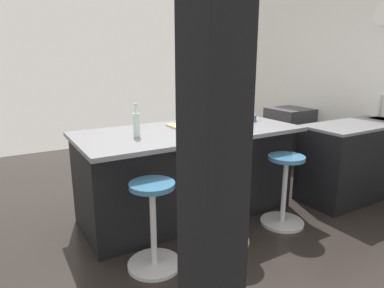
{
  "coord_description": "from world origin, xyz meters",
  "views": [
    {
      "loc": [
        1.51,
        2.71,
        1.66
      ],
      "look_at": [
        -0.18,
        -0.15,
        0.81
      ],
      "focal_mm": 31.4,
      "sensor_mm": 36.0,
      "label": 1
    }
  ],
  "objects_px": {
    "cutting_board": "(186,125)",
    "fruit_bowl": "(246,117)",
    "water_bottle": "(136,124)",
    "apple_red": "(187,120)",
    "apple_yellow": "(195,119)",
    "oven_range": "(289,136)",
    "stool_by_window": "(284,192)",
    "stool_near_camera": "(153,228)",
    "kitchen_island": "(187,172)",
    "stool_middle": "(226,208)"
  },
  "relations": [
    {
      "from": "stool_by_window",
      "to": "apple_yellow",
      "type": "bearing_deg",
      "value": -59.17
    },
    {
      "from": "stool_middle",
      "to": "stool_near_camera",
      "type": "height_order",
      "value": "same"
    },
    {
      "from": "oven_range",
      "to": "water_bottle",
      "type": "xyz_separation_m",
      "value": [
        2.95,
        0.89,
        0.63
      ]
    },
    {
      "from": "stool_middle",
      "to": "water_bottle",
      "type": "distance_m",
      "value": 1.13
    },
    {
      "from": "cutting_board",
      "to": "water_bottle",
      "type": "bearing_deg",
      "value": 18.34
    },
    {
      "from": "oven_range",
      "to": "stool_near_camera",
      "type": "bearing_deg",
      "value": 26.28
    },
    {
      "from": "stool_middle",
      "to": "cutting_board",
      "type": "height_order",
      "value": "cutting_board"
    },
    {
      "from": "water_bottle",
      "to": "apple_red",
      "type": "bearing_deg",
      "value": -159.83
    },
    {
      "from": "apple_yellow",
      "to": "water_bottle",
      "type": "distance_m",
      "value": 0.83
    },
    {
      "from": "stool_near_camera",
      "to": "fruit_bowl",
      "type": "bearing_deg",
      "value": -153.61
    },
    {
      "from": "oven_range",
      "to": "stool_near_camera",
      "type": "distance_m",
      "value": 3.44
    },
    {
      "from": "cutting_board",
      "to": "apple_red",
      "type": "distance_m",
      "value": 0.08
    },
    {
      "from": "oven_range",
      "to": "stool_middle",
      "type": "relative_size",
      "value": 1.21
    },
    {
      "from": "kitchen_island",
      "to": "apple_red",
      "type": "height_order",
      "value": "apple_red"
    },
    {
      "from": "kitchen_island",
      "to": "apple_red",
      "type": "bearing_deg",
      "value": -120.4
    },
    {
      "from": "oven_range",
      "to": "kitchen_island",
      "type": "height_order",
      "value": "kitchen_island"
    },
    {
      "from": "stool_near_camera",
      "to": "apple_red",
      "type": "height_order",
      "value": "apple_red"
    },
    {
      "from": "cutting_board",
      "to": "apple_yellow",
      "type": "xyz_separation_m",
      "value": [
        -0.14,
        -0.04,
        0.05
      ]
    },
    {
      "from": "apple_yellow",
      "to": "stool_by_window",
      "type": "bearing_deg",
      "value": 120.83
    },
    {
      "from": "fruit_bowl",
      "to": "apple_yellow",
      "type": "bearing_deg",
      "value": -10.06
    },
    {
      "from": "oven_range",
      "to": "stool_by_window",
      "type": "height_order",
      "value": "oven_range"
    },
    {
      "from": "stool_by_window",
      "to": "stool_near_camera",
      "type": "distance_m",
      "value": 1.44
    },
    {
      "from": "oven_range",
      "to": "apple_red",
      "type": "height_order",
      "value": "apple_red"
    },
    {
      "from": "stool_by_window",
      "to": "fruit_bowl",
      "type": "bearing_deg",
      "value": -97.73
    },
    {
      "from": "apple_yellow",
      "to": "oven_range",
      "type": "bearing_deg",
      "value": -163.44
    },
    {
      "from": "stool_by_window",
      "to": "kitchen_island",
      "type": "bearing_deg",
      "value": -44.59
    },
    {
      "from": "water_bottle",
      "to": "cutting_board",
      "type": "bearing_deg",
      "value": -161.66
    },
    {
      "from": "kitchen_island",
      "to": "stool_by_window",
      "type": "height_order",
      "value": "kitchen_island"
    },
    {
      "from": "kitchen_island",
      "to": "cutting_board",
      "type": "bearing_deg",
      "value": -113.15
    },
    {
      "from": "kitchen_island",
      "to": "apple_red",
      "type": "relative_size",
      "value": 27.75
    },
    {
      "from": "apple_yellow",
      "to": "fruit_bowl",
      "type": "xyz_separation_m",
      "value": [
        -0.63,
        0.11,
        -0.02
      ]
    },
    {
      "from": "stool_middle",
      "to": "stool_near_camera",
      "type": "xyz_separation_m",
      "value": [
        0.72,
        0.0,
        0.0
      ]
    },
    {
      "from": "apple_yellow",
      "to": "cutting_board",
      "type": "bearing_deg",
      "value": 15.01
    },
    {
      "from": "kitchen_island",
      "to": "stool_near_camera",
      "type": "relative_size",
      "value": 3.12
    },
    {
      "from": "stool_near_camera",
      "to": "apple_red",
      "type": "distance_m",
      "value": 1.38
    },
    {
      "from": "oven_range",
      "to": "stool_by_window",
      "type": "bearing_deg",
      "value": 42.87
    },
    {
      "from": "stool_near_camera",
      "to": "apple_yellow",
      "type": "distance_m",
      "value": 1.43
    },
    {
      "from": "stool_by_window",
      "to": "apple_yellow",
      "type": "distance_m",
      "value": 1.22
    },
    {
      "from": "oven_range",
      "to": "cutting_board",
      "type": "relative_size",
      "value": 2.46
    },
    {
      "from": "fruit_bowl",
      "to": "water_bottle",
      "type": "bearing_deg",
      "value": 5.63
    },
    {
      "from": "cutting_board",
      "to": "fruit_bowl",
      "type": "height_order",
      "value": "fruit_bowl"
    },
    {
      "from": "apple_yellow",
      "to": "kitchen_island",
      "type": "bearing_deg",
      "value": 40.5
    },
    {
      "from": "stool_middle",
      "to": "water_bottle",
      "type": "relative_size",
      "value": 2.33
    },
    {
      "from": "stool_by_window",
      "to": "apple_red",
      "type": "xyz_separation_m",
      "value": [
        0.62,
        -0.88,
        0.67
      ]
    },
    {
      "from": "stool_middle",
      "to": "apple_yellow",
      "type": "bearing_deg",
      "value": -102.61
    },
    {
      "from": "apple_red",
      "to": "water_bottle",
      "type": "bearing_deg",
      "value": 20.17
    },
    {
      "from": "stool_near_camera",
      "to": "apple_red",
      "type": "relative_size",
      "value": 8.88
    },
    {
      "from": "kitchen_island",
      "to": "stool_near_camera",
      "type": "distance_m",
      "value": 1.02
    },
    {
      "from": "apple_yellow",
      "to": "stool_middle",
      "type": "bearing_deg",
      "value": 77.39
    },
    {
      "from": "apple_red",
      "to": "fruit_bowl",
      "type": "relative_size",
      "value": 0.34
    }
  ]
}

